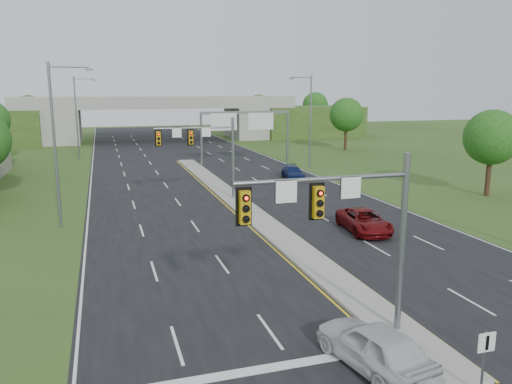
{
  "coord_description": "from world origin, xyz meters",
  "views": [
    {
      "loc": [
        -10.5,
        -15.43,
        9.18
      ],
      "look_at": [
        -1.52,
        13.54,
        3.0
      ],
      "focal_mm": 35.0,
      "sensor_mm": 36.0,
      "label": 1
    }
  ],
  "objects_px": {
    "keep_right_sign": "(485,354)",
    "car_white": "(374,346)",
    "sign_gantry": "(244,123)",
    "signal_mast_near": "(350,219)",
    "car_far_a": "(364,221)",
    "overpass": "(159,121)",
    "car_far_b": "(293,173)",
    "signal_mast_far": "(207,146)"
  },
  "relations": [
    {
      "from": "keep_right_sign",
      "to": "car_white",
      "type": "relative_size",
      "value": 0.47
    },
    {
      "from": "car_white",
      "to": "sign_gantry",
      "type": "bearing_deg",
      "value": -111.39
    },
    {
      "from": "keep_right_sign",
      "to": "car_white",
      "type": "height_order",
      "value": "keep_right_sign"
    },
    {
      "from": "signal_mast_near",
      "to": "car_far_a",
      "type": "xyz_separation_m",
      "value": [
        8.03,
        12.97,
        -3.98
      ]
    },
    {
      "from": "signal_mast_near",
      "to": "overpass",
      "type": "relative_size",
      "value": 0.09
    },
    {
      "from": "car_far_b",
      "to": "car_white",
      "type": "bearing_deg",
      "value": -99.01
    },
    {
      "from": "car_white",
      "to": "car_far_a",
      "type": "bearing_deg",
      "value": -128.79
    },
    {
      "from": "signal_mast_far",
      "to": "sign_gantry",
      "type": "height_order",
      "value": "signal_mast_far"
    },
    {
      "from": "signal_mast_far",
      "to": "overpass",
      "type": "relative_size",
      "value": 0.09
    },
    {
      "from": "keep_right_sign",
      "to": "car_far_b",
      "type": "distance_m",
      "value": 38.57
    },
    {
      "from": "keep_right_sign",
      "to": "overpass",
      "type": "relative_size",
      "value": 0.03
    },
    {
      "from": "sign_gantry",
      "to": "keep_right_sign",
      "type": "bearing_deg",
      "value": -97.7
    },
    {
      "from": "signal_mast_near",
      "to": "sign_gantry",
      "type": "relative_size",
      "value": 0.6
    },
    {
      "from": "sign_gantry",
      "to": "car_white",
      "type": "height_order",
      "value": "sign_gantry"
    },
    {
      "from": "signal_mast_far",
      "to": "keep_right_sign",
      "type": "bearing_deg",
      "value": -85.61
    },
    {
      "from": "keep_right_sign",
      "to": "car_white",
      "type": "bearing_deg",
      "value": 130.96
    },
    {
      "from": "signal_mast_near",
      "to": "keep_right_sign",
      "type": "relative_size",
      "value": 3.18
    },
    {
      "from": "car_white",
      "to": "car_far_a",
      "type": "relative_size",
      "value": 0.89
    },
    {
      "from": "sign_gantry",
      "to": "overpass",
      "type": "distance_m",
      "value": 35.75
    },
    {
      "from": "sign_gantry",
      "to": "car_far_a",
      "type": "relative_size",
      "value": 2.21
    },
    {
      "from": "overpass",
      "to": "car_white",
      "type": "relative_size",
      "value": 17.06
    },
    {
      "from": "signal_mast_near",
      "to": "signal_mast_far",
      "type": "bearing_deg",
      "value": 90.0
    },
    {
      "from": "sign_gantry",
      "to": "car_white",
      "type": "bearing_deg",
      "value": -100.71
    },
    {
      "from": "signal_mast_near",
      "to": "signal_mast_far",
      "type": "xyz_separation_m",
      "value": [
        0.0,
        25.0,
        0.0
      ]
    },
    {
      "from": "car_far_a",
      "to": "keep_right_sign",
      "type": "bearing_deg",
      "value": -101.48
    },
    {
      "from": "overpass",
      "to": "car_far_b",
      "type": "relative_size",
      "value": 17.58
    },
    {
      "from": "car_white",
      "to": "car_far_b",
      "type": "bearing_deg",
      "value": -117.81
    },
    {
      "from": "signal_mast_far",
      "to": "car_white",
      "type": "height_order",
      "value": "signal_mast_far"
    },
    {
      "from": "overpass",
      "to": "car_far_a",
      "type": "height_order",
      "value": "overpass"
    },
    {
      "from": "sign_gantry",
      "to": "car_far_a",
      "type": "height_order",
      "value": "sign_gantry"
    },
    {
      "from": "keep_right_sign",
      "to": "car_far_a",
      "type": "height_order",
      "value": "keep_right_sign"
    },
    {
      "from": "signal_mast_near",
      "to": "car_white",
      "type": "xyz_separation_m",
      "value": [
        0.07,
        -1.93,
        -3.91
      ]
    },
    {
      "from": "car_far_b",
      "to": "sign_gantry",
      "type": "bearing_deg",
      "value": 107.38
    },
    {
      "from": "signal_mast_far",
      "to": "sign_gantry",
      "type": "distance_m",
      "value": 21.91
    },
    {
      "from": "overpass",
      "to": "car_white",
      "type": "height_order",
      "value": "overpass"
    },
    {
      "from": "car_far_b",
      "to": "signal_mast_far",
      "type": "bearing_deg",
      "value": -135.1
    },
    {
      "from": "signal_mast_near",
      "to": "sign_gantry",
      "type": "distance_m",
      "value": 45.88
    },
    {
      "from": "overpass",
      "to": "car_white",
      "type": "distance_m",
      "value": 82.07
    },
    {
      "from": "car_white",
      "to": "car_far_a",
      "type": "distance_m",
      "value": 16.89
    },
    {
      "from": "sign_gantry",
      "to": "car_white",
      "type": "distance_m",
      "value": 47.96
    },
    {
      "from": "signal_mast_far",
      "to": "sign_gantry",
      "type": "relative_size",
      "value": 0.6
    },
    {
      "from": "sign_gantry",
      "to": "overpass",
      "type": "relative_size",
      "value": 0.14
    }
  ]
}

